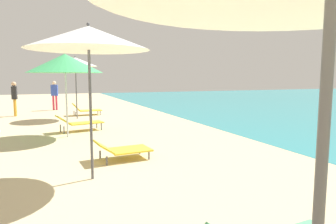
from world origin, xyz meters
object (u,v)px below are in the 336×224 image
Objects in this scene: lounger_fourth_shoreside at (79,122)px; lounger_farthest_shoreside at (86,110)px; umbrella_third at (88,38)px; umbrella_fourth at (65,63)px; person_walking_far at (14,95)px; person_walking_mid at (55,92)px; umbrella_farthest at (75,62)px; lounger_third_shoreside at (122,149)px.

lounger_fourth_shoreside is 1.17× the size of lounger_farthest_shoreside.
umbrella_third reaches higher than umbrella_fourth.
umbrella_fourth reaches higher than lounger_fourth_shoreside.
umbrella_fourth is 6.77m from person_walking_far.
person_walking_far is at bearing -26.47° from person_walking_mid.
umbrella_fourth is at bearing -128.55° from lounger_fourth_shoreside.
lounger_farthest_shoreside is (0.54, 1.18, -2.29)m from umbrella_farthest.
lounger_third_shoreside is 0.78× the size of lounger_fourth_shoreside.
umbrella_farthest is at bearing 81.16° from umbrella_fourth.
umbrella_third is 1.01× the size of umbrella_farthest.
lounger_third_shoreside is 8.73m from lounger_farthest_shoreside.
lounger_fourth_shoreside reaches higher than lounger_third_shoreside.
lounger_fourth_shoreside is (0.45, 0.91, -2.01)m from umbrella_fourth.
umbrella_third reaches higher than umbrella_farthest.
lounger_fourth_shoreside is 0.59× the size of umbrella_farthest.
umbrella_farthest is 1.69× the size of person_walking_mid.
umbrella_fourth is 2.25m from lounger_fourth_shoreside.
lounger_fourth_shoreside is (0.27, 5.29, -2.27)m from umbrella_third.
umbrella_fourth is at bearing 92.34° from umbrella_third.
person_walking_mid is (-0.18, 8.57, -1.30)m from umbrella_fourth.
umbrella_fourth reaches higher than person_walking_far.
lounger_third_shoreside is at bearing -94.49° from lounger_fourth_shoreside.
person_walking_far reaches higher than lounger_third_shoreside.
umbrella_farthest is (0.21, 3.37, 2.26)m from lounger_fourth_shoreside.
person_walking_far is (-1.87, -2.25, 0.00)m from person_walking_mid.
lounger_farthest_shoreside is (1.03, 9.84, -2.30)m from umbrella_third.
lounger_third_shoreside is at bearing 53.23° from umbrella_third.
umbrella_fourth is 1.60× the size of lounger_fourth_shoreside.
umbrella_farthest is (-0.34, 7.55, 2.33)m from lounger_third_shoreside.
umbrella_farthest reaches higher than lounger_third_shoreside.
person_walking_far is at bearing 142.97° from umbrella_farthest.
umbrella_third reaches higher than lounger_fourth_shoreside.
person_walking_mid is at bearing 101.17° from umbrella_farthest.
lounger_fourth_shoreside is 0.99× the size of person_walking_far.
umbrella_farthest is (0.66, 4.27, 0.25)m from umbrella_fourth.
person_walking_far is at bearing 101.78° from umbrella_third.
umbrella_fourth is at bearing -98.84° from umbrella_farthest.
umbrella_fourth is 8.67m from person_walking_mid.
lounger_third_shoreside is 4.22m from lounger_fourth_shoreside.
umbrella_farthest reaches higher than lounger_farthest_shoreside.
lounger_third_shoreside is 0.78× the size of person_walking_far.
umbrella_third reaches higher than lounger_farthest_shoreside.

